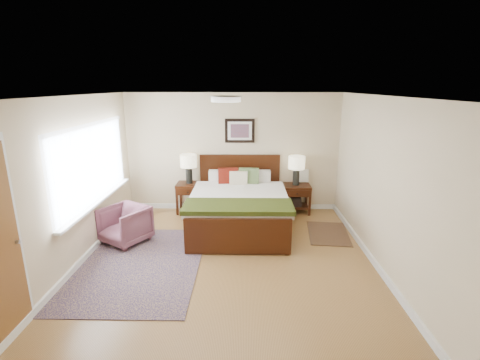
{
  "coord_description": "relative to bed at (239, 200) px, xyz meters",
  "views": [
    {
      "loc": [
        0.26,
        -4.78,
        2.64
      ],
      "look_at": [
        0.18,
        1.03,
        1.05
      ],
      "focal_mm": 26.0,
      "sensor_mm": 36.0,
      "label": 1
    }
  ],
  "objects": [
    {
      "name": "rug_navy",
      "position": [
        1.65,
        -0.26,
        -0.55
      ],
      "size": [
        0.82,
        1.13,
        0.01
      ],
      "primitive_type": "cube",
      "rotation": [
        0.0,
        0.0,
        -0.11
      ],
      "color": "black",
      "rests_on": "ground"
    },
    {
      "name": "floor",
      "position": [
        -0.15,
        -1.41,
        -0.55
      ],
      "size": [
        5.0,
        5.0,
        0.0
      ],
      "primitive_type": "plane",
      "color": "olive",
      "rests_on": "ground"
    },
    {
      "name": "ceil_fixture",
      "position": [
        -0.15,
        -1.41,
        1.91
      ],
      "size": [
        0.44,
        0.44,
        0.08
      ],
      "color": "white",
      "rests_on": "ceiling"
    },
    {
      "name": "armchair",
      "position": [
        -1.95,
        -0.67,
        -0.23
      ],
      "size": [
        0.96,
        0.96,
        0.64
      ],
      "primitive_type": "imported",
      "rotation": [
        0.0,
        0.0,
        -0.56
      ],
      "color": "brown",
      "rests_on": "ground"
    },
    {
      "name": "right_wall",
      "position": [
        2.1,
        -1.41,
        0.7
      ],
      "size": [
        0.04,
        5.0,
        2.5
      ],
      "primitive_type": "cube",
      "color": "beige",
      "rests_on": "ground"
    },
    {
      "name": "front_wall",
      "position": [
        -0.15,
        -3.91,
        0.7
      ],
      "size": [
        4.5,
        0.04,
        2.5
      ],
      "primitive_type": "cube",
      "color": "beige",
      "rests_on": "ground"
    },
    {
      "name": "lamp_right",
      "position": [
        1.19,
        0.86,
        0.49
      ],
      "size": [
        0.34,
        0.34,
        0.61
      ],
      "color": "black",
      "rests_on": "nightstand_right"
    },
    {
      "name": "wall_art",
      "position": [
        0.0,
        1.06,
        1.17
      ],
      "size": [
        0.62,
        0.05,
        0.5
      ],
      "color": "black",
      "rests_on": "back_wall"
    },
    {
      "name": "back_wall",
      "position": [
        -0.15,
        1.09,
        0.7
      ],
      "size": [
        4.5,
        0.04,
        2.5
      ],
      "primitive_type": "cube",
      "color": "beige",
      "rests_on": "ground"
    },
    {
      "name": "rug_persian",
      "position": [
        -1.5,
        -1.45,
        -0.55
      ],
      "size": [
        1.85,
        2.61,
        0.01
      ],
      "primitive_type": "cube",
      "rotation": [
        0.0,
        0.0,
        -0.0
      ],
      "color": "#100C3D",
      "rests_on": "ground"
    },
    {
      "name": "bed",
      "position": [
        0.0,
        0.0,
        0.0
      ],
      "size": [
        1.83,
        2.22,
        1.2
      ],
      "color": "#381908",
      "rests_on": "ground"
    },
    {
      "name": "nightstand_right",
      "position": [
        1.19,
        0.85,
        -0.18
      ],
      "size": [
        0.61,
        0.46,
        0.61
      ],
      "color": "#381908",
      "rests_on": "ground"
    },
    {
      "name": "window",
      "position": [
        -2.35,
        -0.71,
        0.83
      ],
      "size": [
        0.11,
        2.72,
        1.32
      ],
      "color": "silver",
      "rests_on": "left_wall"
    },
    {
      "name": "left_wall",
      "position": [
        -2.4,
        -1.41,
        0.7
      ],
      "size": [
        0.04,
        5.0,
        2.5
      ],
      "primitive_type": "cube",
      "color": "beige",
      "rests_on": "ground"
    },
    {
      "name": "lamp_left",
      "position": [
        -1.07,
        0.86,
        0.51
      ],
      "size": [
        0.34,
        0.34,
        0.61
      ],
      "color": "black",
      "rests_on": "nightstand_left"
    },
    {
      "name": "ceiling",
      "position": [
        -0.15,
        -1.41,
        1.95
      ],
      "size": [
        4.5,
        5.0,
        0.02
      ],
      "primitive_type": "cube",
      "color": "white",
      "rests_on": "back_wall"
    },
    {
      "name": "nightstand_left",
      "position": [
        -1.07,
        0.84,
        -0.04
      ],
      "size": [
        0.53,
        0.48,
        0.63
      ],
      "color": "#381908",
      "rests_on": "ground"
    }
  ]
}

